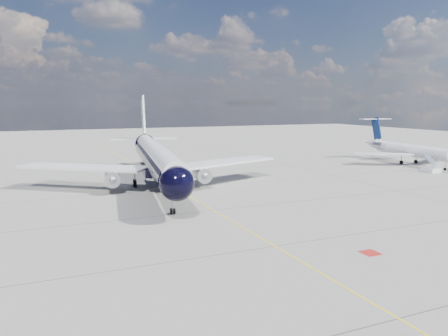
{
  "coord_description": "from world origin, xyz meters",
  "views": [
    {
      "loc": [
        -20.03,
        -38.71,
        13.15
      ],
      "look_at": [
        4.73,
        17.43,
        4.0
      ],
      "focal_mm": 35.0,
      "sensor_mm": 36.0,
      "label": 1
    }
  ],
  "objects": [
    {
      "name": "main_airliner",
      "position": [
        -2.27,
        28.54,
        4.57
      ],
      "size": [
        41.39,
        50.84,
        14.73
      ],
      "rotation": [
        0.0,
        0.0,
        -0.16
      ],
      "color": "black",
      "rests_on": "ground"
    },
    {
      "name": "taxiway_centerline",
      "position": [
        0.0,
        25.0,
        0.0
      ],
      "size": [
        0.16,
        160.0,
        0.01
      ],
      "primitive_type": "cube",
      "color": "yellow",
      "rests_on": "ground"
    },
    {
      "name": "ground",
      "position": [
        0.0,
        30.0,
        0.0
      ],
      "size": [
        320.0,
        320.0,
        0.0
      ],
      "primitive_type": "plane",
      "color": "gray",
      "rests_on": "ground"
    },
    {
      "name": "boarding_stair",
      "position": [
        49.88,
        21.06,
        0.63
      ],
      "size": [
        2.59,
        3.17,
        3.38
      ],
      "rotation": [
        0.0,
        0.0,
        -0.04
      ],
      "color": "white",
      "rests_on": "ground"
    },
    {
      "name": "regional_jet",
      "position": [
        55.13,
        32.37,
        3.15
      ],
      "size": [
        25.56,
        29.51,
        9.99
      ],
      "rotation": [
        0.0,
        0.0,
        -0.1
      ],
      "color": "white",
      "rests_on": "ground"
    },
    {
      "name": "red_marking",
      "position": [
        6.8,
        -10.0,
        0.0
      ],
      "size": [
        1.6,
        1.6,
        0.01
      ],
      "primitive_type": "cube",
      "color": "maroon",
      "rests_on": "ground"
    }
  ]
}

